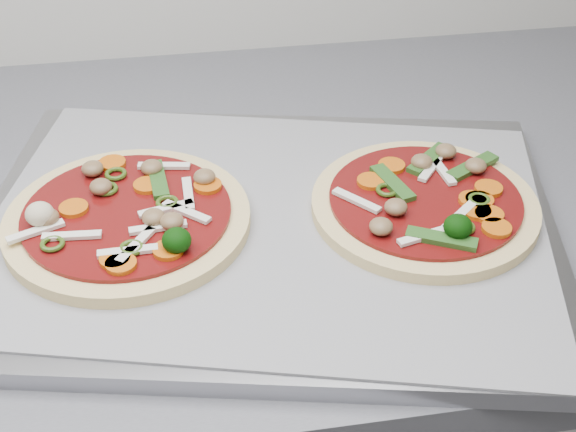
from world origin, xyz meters
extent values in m
cube|color=slate|center=(0.00, 1.30, 0.88)|extent=(3.60, 0.60, 0.04)
cube|color=#9A9AA0|center=(-0.25, 1.22, 0.91)|extent=(0.57, 0.47, 0.02)
cube|color=gray|center=(-0.25, 1.22, 0.92)|extent=(0.56, 0.46, 0.00)
cylinder|color=#E9D68B|center=(-0.37, 1.23, 0.92)|extent=(0.22, 0.22, 0.01)
cylinder|color=maroon|center=(-0.37, 1.23, 0.93)|extent=(0.18, 0.18, 0.00)
torus|color=#355114|center=(-0.38, 1.28, 0.94)|extent=(0.03, 0.03, 0.00)
cube|color=white|center=(-0.34, 1.29, 0.94)|extent=(0.05, 0.02, 0.00)
cylinder|color=#D45600|center=(-0.38, 1.16, 0.94)|extent=(0.03, 0.03, 0.00)
cylinder|color=#D45600|center=(-0.38, 1.30, 0.94)|extent=(0.03, 0.03, 0.00)
cylinder|color=#D45600|center=(-0.30, 1.25, 0.94)|extent=(0.03, 0.03, 0.00)
ellipsoid|color=olive|center=(-0.35, 1.21, 0.94)|extent=(0.02, 0.02, 0.01)
cube|color=white|center=(-0.44, 1.21, 0.94)|extent=(0.05, 0.03, 0.00)
ellipsoid|color=olive|center=(-0.44, 1.22, 0.94)|extent=(0.03, 0.03, 0.01)
cube|color=white|center=(-0.36, 1.18, 0.94)|extent=(0.03, 0.04, 0.00)
cube|color=white|center=(-0.42, 1.20, 0.94)|extent=(0.05, 0.01, 0.00)
cube|color=white|center=(-0.35, 1.20, 0.94)|extent=(0.05, 0.01, 0.00)
cylinder|color=#D45600|center=(-0.34, 1.17, 0.94)|extent=(0.03, 0.03, 0.00)
ellipsoid|color=#073505|center=(-0.33, 1.17, 0.94)|extent=(0.03, 0.03, 0.02)
cylinder|color=#D45600|center=(-0.42, 1.24, 0.94)|extent=(0.03, 0.03, 0.00)
ellipsoid|color=olive|center=(-0.35, 1.28, 0.94)|extent=(0.03, 0.03, 0.01)
cylinder|color=#D45600|center=(-0.35, 1.26, 0.94)|extent=(0.03, 0.03, 0.00)
torus|color=#355114|center=(-0.37, 1.17, 0.94)|extent=(0.03, 0.03, 0.00)
ellipsoid|color=olive|center=(-0.30, 1.26, 0.94)|extent=(0.03, 0.03, 0.01)
cube|color=white|center=(-0.37, 1.17, 0.94)|extent=(0.05, 0.01, 0.00)
torus|color=#355114|center=(-0.34, 1.23, 0.94)|extent=(0.03, 0.03, 0.00)
cube|color=white|center=(-0.32, 1.21, 0.94)|extent=(0.04, 0.04, 0.00)
ellipsoid|color=beige|center=(-0.44, 1.22, 0.94)|extent=(0.03, 0.03, 0.02)
cube|color=white|center=(-0.32, 1.24, 0.94)|extent=(0.01, 0.05, 0.00)
torus|color=#355114|center=(-0.39, 1.26, 0.94)|extent=(0.03, 0.03, 0.00)
torus|color=#355114|center=(-0.43, 1.19, 0.94)|extent=(0.03, 0.03, 0.00)
ellipsoid|color=olive|center=(-0.33, 1.20, 0.94)|extent=(0.03, 0.03, 0.01)
ellipsoid|color=olive|center=(-0.40, 1.29, 0.94)|extent=(0.03, 0.03, 0.01)
cube|color=#316223|center=(-0.34, 1.27, 0.94)|extent=(0.02, 0.06, 0.00)
cylinder|color=#D45600|center=(-0.38, 1.15, 0.94)|extent=(0.04, 0.04, 0.00)
ellipsoid|color=olive|center=(-0.39, 1.26, 0.94)|extent=(0.03, 0.03, 0.01)
cube|color=white|center=(-0.34, 1.22, 0.94)|extent=(0.05, 0.02, 0.00)
cylinder|color=#E9D68B|center=(-0.11, 1.21, 0.92)|extent=(0.22, 0.22, 0.01)
cylinder|color=maroon|center=(-0.11, 1.21, 0.93)|extent=(0.19, 0.19, 0.00)
cube|color=#316223|center=(-0.09, 1.26, 0.94)|extent=(0.05, 0.05, 0.00)
cylinder|color=#D45600|center=(-0.07, 1.17, 0.94)|extent=(0.03, 0.03, 0.00)
cube|color=white|center=(-0.09, 1.17, 0.94)|extent=(0.04, 0.04, 0.00)
cube|color=white|center=(-0.09, 1.24, 0.94)|extent=(0.01, 0.05, 0.00)
cylinder|color=#D45600|center=(-0.07, 1.19, 0.94)|extent=(0.03, 0.03, 0.00)
cube|color=white|center=(-0.09, 1.25, 0.94)|extent=(0.04, 0.04, 0.00)
torus|color=#355114|center=(-0.14, 1.22, 0.94)|extent=(0.02, 0.02, 0.00)
cube|color=#316223|center=(-0.06, 1.24, 0.94)|extent=(0.06, 0.04, 0.00)
cylinder|color=#D45600|center=(-0.08, 1.18, 0.94)|extent=(0.03, 0.03, 0.00)
cylinder|color=#D45600|center=(-0.15, 1.24, 0.94)|extent=(0.03, 0.03, 0.00)
cube|color=white|center=(-0.17, 1.21, 0.94)|extent=(0.04, 0.04, 0.00)
ellipsoid|color=olive|center=(-0.05, 1.24, 0.94)|extent=(0.03, 0.03, 0.01)
torus|color=#355114|center=(-0.07, 1.19, 0.94)|extent=(0.02, 0.02, 0.00)
cube|color=#316223|center=(-0.14, 1.23, 0.94)|extent=(0.03, 0.06, 0.00)
ellipsoid|color=#073505|center=(-0.10, 1.15, 0.94)|extent=(0.03, 0.03, 0.02)
cylinder|color=#D45600|center=(-0.05, 1.21, 0.94)|extent=(0.04, 0.04, 0.00)
ellipsoid|color=olive|center=(-0.10, 1.25, 0.94)|extent=(0.02, 0.02, 0.01)
ellipsoid|color=olive|center=(-0.16, 1.16, 0.94)|extent=(0.03, 0.03, 0.01)
cube|color=#316223|center=(-0.12, 1.14, 0.94)|extent=(0.06, 0.04, 0.00)
cylinder|color=#D45600|center=(-0.13, 1.26, 0.94)|extent=(0.03, 0.03, 0.00)
cylinder|color=#D45600|center=(-0.07, 1.19, 0.94)|extent=(0.03, 0.03, 0.00)
cube|color=white|center=(-0.13, 1.15, 0.94)|extent=(0.05, 0.02, 0.00)
torus|color=#355114|center=(-0.09, 1.16, 0.94)|extent=(0.02, 0.02, 0.00)
ellipsoid|color=olive|center=(-0.07, 1.27, 0.94)|extent=(0.03, 0.03, 0.01)
ellipsoid|color=olive|center=(-0.14, 1.19, 0.94)|extent=(0.03, 0.03, 0.01)
cylinder|color=#D45600|center=(-0.07, 1.15, 0.94)|extent=(0.04, 0.04, 0.00)
camera|label=1|loc=(-0.32, 0.66, 1.34)|focal=50.00mm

